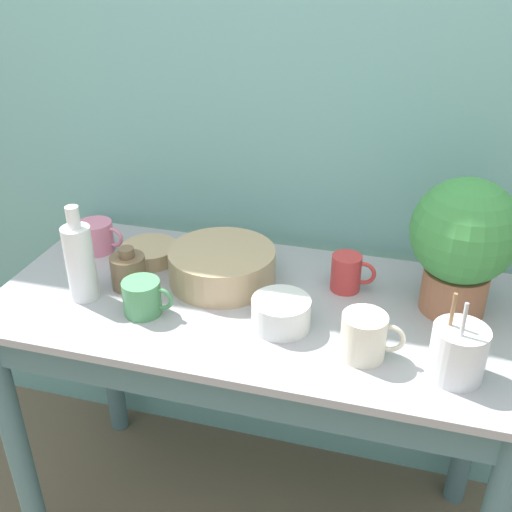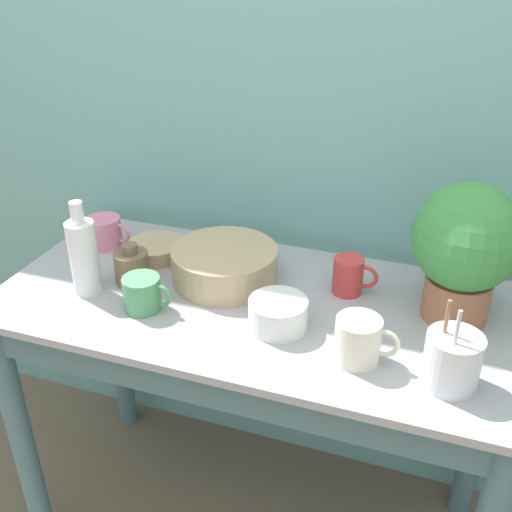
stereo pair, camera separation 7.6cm
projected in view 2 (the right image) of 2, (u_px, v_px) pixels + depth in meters
name	position (u px, v px, depth m)	size (l,w,h in m)	color
wall_back	(301.00, 90.00, 1.51)	(6.00, 0.05, 2.40)	#70ADA8
counter_table	(253.00, 362.00, 1.48)	(1.24, 0.59, 0.78)	slate
potted_plant	(466.00, 246.00, 1.28)	(0.24, 0.24, 0.32)	#A36647
bowl_wash_large	(225.00, 265.00, 1.49)	(0.26, 0.26, 0.09)	tan
bottle_tall	(84.00, 255.00, 1.41)	(0.07, 0.07, 0.24)	white
bottle_short	(132.00, 267.00, 1.47)	(0.09, 0.09, 0.11)	brown
mug_pink	(105.00, 232.00, 1.65)	(0.13, 0.09, 0.08)	pink
mug_red	(349.00, 276.00, 1.43)	(0.11, 0.07, 0.09)	#C63838
mug_cream	(359.00, 340.00, 1.20)	(0.13, 0.09, 0.10)	beige
mug_green	(143.00, 294.00, 1.37)	(0.12, 0.09, 0.08)	#4C935B
bowl_small_enamel_white	(278.00, 314.00, 1.31)	(0.13, 0.13, 0.07)	silver
bowl_small_tan	(156.00, 249.00, 1.61)	(0.15, 0.15, 0.04)	tan
utensil_cup	(452.00, 360.00, 1.14)	(0.11, 0.11, 0.18)	silver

